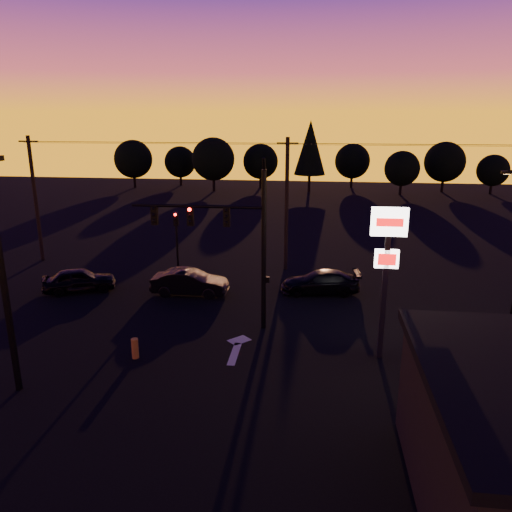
{
  "coord_description": "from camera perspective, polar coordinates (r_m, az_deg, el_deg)",
  "views": [
    {
      "loc": [
        3.91,
        -19.26,
        10.61
      ],
      "look_at": [
        1.0,
        5.0,
        3.5
      ],
      "focal_mm": 35.0,
      "sensor_mm": 36.0,
      "label": 1
    }
  ],
  "objects": [
    {
      "name": "ground",
      "position": [
        22.34,
        -4.17,
        -12.19
      ],
      "size": [
        120.0,
        120.0,
        0.0
      ],
      "primitive_type": "plane",
      "color": "black",
      "rests_on": "ground"
    },
    {
      "name": "lane_arrow",
      "position": [
        23.71,
        -2.2,
        -10.36
      ],
      "size": [
        1.2,
        3.1,
        0.01
      ],
      "color": "beige",
      "rests_on": "ground"
    },
    {
      "name": "tree_2",
      "position": [
        68.97,
        -4.91,
        10.98
      ],
      "size": [
        5.77,
        5.78,
        7.26
      ],
      "color": "black",
      "rests_on": "ground"
    },
    {
      "name": "pylon_sign",
      "position": [
        21.75,
        14.76,
        0.49
      ],
      "size": [
        1.5,
        0.28,
        6.8
      ],
      "color": "black",
      "rests_on": "ground"
    },
    {
      "name": "bollard",
      "position": [
        23.19,
        -13.66,
        -10.22
      ],
      "size": [
        0.31,
        0.31,
        0.93
      ],
      "primitive_type": "cylinder",
      "color": "#B37822",
      "rests_on": "ground"
    },
    {
      "name": "utility_pole_1",
      "position": [
        33.85,
        3.52,
        5.96
      ],
      "size": [
        1.4,
        0.26,
        9.0
      ],
      "color": "black",
      "rests_on": "ground"
    },
    {
      "name": "power_wires",
      "position": [
        33.38,
        3.64,
        12.68
      ],
      "size": [
        36.0,
        1.22,
        0.07
      ],
      "color": "black",
      "rests_on": "ground"
    },
    {
      "name": "car_right",
      "position": [
        30.42,
        7.35,
        -2.95
      ],
      "size": [
        4.89,
        2.38,
        1.37
      ],
      "primitive_type": "imported",
      "rotation": [
        0.0,
        0.0,
        -1.47
      ],
      "color": "black",
      "rests_on": "ground"
    },
    {
      "name": "car_mid",
      "position": [
        30.17,
        -7.57,
        -3.0
      ],
      "size": [
        4.55,
        1.59,
        1.5
      ],
      "primitive_type": "imported",
      "rotation": [
        0.0,
        0.0,
        1.57
      ],
      "color": "black",
      "rests_on": "ground"
    },
    {
      "name": "tree_5",
      "position": [
        73.76,
        10.96,
        10.6
      ],
      "size": [
        4.95,
        4.95,
        6.22
      ],
      "color": "black",
      "rests_on": "ground"
    },
    {
      "name": "traffic_signal_mast",
      "position": [
        24.27,
        -2.86,
        2.68
      ],
      "size": [
        6.79,
        0.52,
        8.58
      ],
      "color": "black",
      "rests_on": "ground"
    },
    {
      "name": "utility_pole_0",
      "position": [
        39.23,
        -23.9,
        6.02
      ],
      "size": [
        1.4,
        0.26,
        9.0
      ],
      "color": "black",
      "rests_on": "ground"
    },
    {
      "name": "tree_4",
      "position": [
        68.43,
        6.21,
        12.21
      ],
      "size": [
        4.18,
        4.18,
        9.5
      ],
      "color": "black",
      "rests_on": "ground"
    },
    {
      "name": "tree_0",
      "position": [
        74.24,
        -13.85,
        10.7
      ],
      "size": [
        5.36,
        5.36,
        6.74
      ],
      "color": "black",
      "rests_on": "ground"
    },
    {
      "name": "tree_3",
      "position": [
        72.03,
        0.52,
        10.76
      ],
      "size": [
        4.95,
        4.95,
        6.22
      ],
      "color": "black",
      "rests_on": "ground"
    },
    {
      "name": "tree_1",
      "position": [
        75.3,
        -8.67,
        10.58
      ],
      "size": [
        4.54,
        4.54,
        5.71
      ],
      "color": "black",
      "rests_on": "ground"
    },
    {
      "name": "secondary_signal",
      "position": [
        32.94,
        -9.06,
        2.41
      ],
      "size": [
        0.3,
        0.31,
        4.35
      ],
      "color": "black",
      "rests_on": "ground"
    },
    {
      "name": "parking_lot_light",
      "position": [
        20.57,
        -27.17,
        -0.66
      ],
      "size": [
        1.25,
        0.3,
        9.14
      ],
      "color": "black",
      "rests_on": "ground"
    },
    {
      "name": "car_left",
      "position": [
        32.28,
        -19.54,
        -2.58
      ],
      "size": [
        4.58,
        3.24,
        1.45
      ],
      "primitive_type": "imported",
      "rotation": [
        0.0,
        0.0,
        1.97
      ],
      "color": "black",
      "rests_on": "ground"
    },
    {
      "name": "tree_7",
      "position": [
        72.6,
        20.76,
        10.02
      ],
      "size": [
        5.36,
        5.36,
        6.74
      ],
      "color": "black",
      "rests_on": "ground"
    },
    {
      "name": "tree_8",
      "position": [
        73.39,
        25.47,
        8.82
      ],
      "size": [
        4.12,
        4.12,
        5.19
      ],
      "color": "black",
      "rests_on": "ground"
    },
    {
      "name": "tree_6",
      "position": [
        68.54,
        16.35,
        9.57
      ],
      "size": [
        4.54,
        4.54,
        5.71
      ],
      "color": "black",
      "rests_on": "ground"
    }
  ]
}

